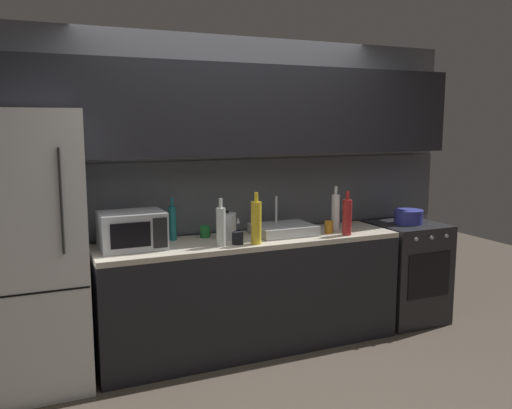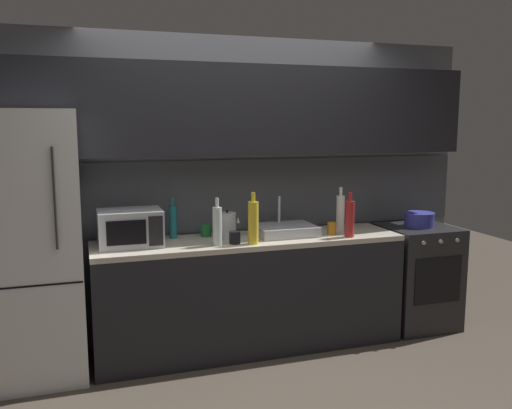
{
  "view_description": "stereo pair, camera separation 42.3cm",
  "coord_description": "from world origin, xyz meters",
  "px_view_note": "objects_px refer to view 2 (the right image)",
  "views": [
    {
      "loc": [
        -1.65,
        -2.93,
        1.8
      ],
      "look_at": [
        0.05,
        0.9,
        1.17
      ],
      "focal_mm": 37.88,
      "sensor_mm": 36.0,
      "label": 1
    },
    {
      "loc": [
        -1.25,
        -3.08,
        1.8
      ],
      "look_at": [
        0.05,
        0.9,
        1.17
      ],
      "focal_mm": 37.88,
      "sensor_mm": 36.0,
      "label": 2
    }
  ],
  "objects_px": {
    "wine_bottle_yellow": "(253,222)",
    "wine_bottle_red": "(350,218)",
    "mug_dark": "(235,238)",
    "oven_range": "(416,276)",
    "wine_bottle_white": "(340,213)",
    "refrigerator": "(31,247)",
    "microwave": "(130,228)",
    "kettle": "(227,225)",
    "mug_green": "(206,231)",
    "cooking_pot": "(419,219)",
    "wine_bottle_clear": "(217,226)",
    "mug_amber": "(332,228)",
    "wine_bottle_teal": "(173,221)"
  },
  "relations": [
    {
      "from": "mug_dark",
      "to": "wine_bottle_yellow",
      "type": "bearing_deg",
      "value": -19.62
    },
    {
      "from": "kettle",
      "to": "wine_bottle_clear",
      "type": "bearing_deg",
      "value": -122.43
    },
    {
      "from": "wine_bottle_teal",
      "to": "microwave",
      "type": "bearing_deg",
      "value": -153.85
    },
    {
      "from": "wine_bottle_clear",
      "to": "wine_bottle_teal",
      "type": "xyz_separation_m",
      "value": [
        -0.27,
        0.35,
        -0.01
      ]
    },
    {
      "from": "oven_range",
      "to": "wine_bottle_white",
      "type": "distance_m",
      "value": 0.97
    },
    {
      "from": "wine_bottle_red",
      "to": "mug_dark",
      "type": "relative_size",
      "value": 3.84
    },
    {
      "from": "wine_bottle_white",
      "to": "mug_amber",
      "type": "relative_size",
      "value": 3.66
    },
    {
      "from": "wine_bottle_red",
      "to": "cooking_pot",
      "type": "relative_size",
      "value": 1.37
    },
    {
      "from": "wine_bottle_red",
      "to": "wine_bottle_teal",
      "type": "height_order",
      "value": "wine_bottle_red"
    },
    {
      "from": "kettle",
      "to": "wine_bottle_red",
      "type": "bearing_deg",
      "value": -14.68
    },
    {
      "from": "refrigerator",
      "to": "mug_green",
      "type": "relative_size",
      "value": 20.41
    },
    {
      "from": "wine_bottle_teal",
      "to": "mug_dark",
      "type": "distance_m",
      "value": 0.54
    },
    {
      "from": "wine_bottle_white",
      "to": "mug_dark",
      "type": "relative_size",
      "value": 3.98
    },
    {
      "from": "kettle",
      "to": "cooking_pot",
      "type": "height_order",
      "value": "kettle"
    },
    {
      "from": "oven_range",
      "to": "wine_bottle_clear",
      "type": "height_order",
      "value": "wine_bottle_clear"
    },
    {
      "from": "wine_bottle_red",
      "to": "cooking_pot",
      "type": "bearing_deg",
      "value": 14.16
    },
    {
      "from": "wine_bottle_yellow",
      "to": "mug_dark",
      "type": "height_order",
      "value": "wine_bottle_yellow"
    },
    {
      "from": "wine_bottle_clear",
      "to": "wine_bottle_red",
      "type": "relative_size",
      "value": 0.99
    },
    {
      "from": "mug_green",
      "to": "cooking_pot",
      "type": "xyz_separation_m",
      "value": [
        1.87,
        -0.17,
        0.02
      ]
    },
    {
      "from": "wine_bottle_clear",
      "to": "cooking_pot",
      "type": "bearing_deg",
      "value": 4.96
    },
    {
      "from": "microwave",
      "to": "mug_amber",
      "type": "bearing_deg",
      "value": -3.38
    },
    {
      "from": "wine_bottle_white",
      "to": "mug_green",
      "type": "distance_m",
      "value": 1.14
    },
    {
      "from": "mug_green",
      "to": "cooking_pot",
      "type": "relative_size",
      "value": 0.36
    },
    {
      "from": "wine_bottle_white",
      "to": "mug_green",
      "type": "height_order",
      "value": "wine_bottle_white"
    },
    {
      "from": "refrigerator",
      "to": "kettle",
      "type": "height_order",
      "value": "refrigerator"
    },
    {
      "from": "wine_bottle_yellow",
      "to": "wine_bottle_red",
      "type": "height_order",
      "value": "wine_bottle_yellow"
    },
    {
      "from": "kettle",
      "to": "cooking_pot",
      "type": "relative_size",
      "value": 0.88
    },
    {
      "from": "mug_dark",
      "to": "wine_bottle_teal",
      "type": "bearing_deg",
      "value": 140.06
    },
    {
      "from": "oven_range",
      "to": "wine_bottle_yellow",
      "type": "relative_size",
      "value": 2.31
    },
    {
      "from": "wine_bottle_clear",
      "to": "mug_green",
      "type": "xyz_separation_m",
      "value": [
        -0.01,
        0.34,
        -0.1
      ]
    },
    {
      "from": "wine_bottle_red",
      "to": "mug_amber",
      "type": "xyz_separation_m",
      "value": [
        -0.09,
        0.12,
        -0.1
      ]
    },
    {
      "from": "mug_amber",
      "to": "mug_dark",
      "type": "xyz_separation_m",
      "value": [
        -0.84,
        -0.08,
        -0.0
      ]
    },
    {
      "from": "refrigerator",
      "to": "wine_bottle_red",
      "type": "xyz_separation_m",
      "value": [
        2.37,
        -0.2,
        0.1
      ]
    },
    {
      "from": "wine_bottle_red",
      "to": "wine_bottle_teal",
      "type": "relative_size",
      "value": 1.08
    },
    {
      "from": "refrigerator",
      "to": "microwave",
      "type": "bearing_deg",
      "value": 1.55
    },
    {
      "from": "wine_bottle_yellow",
      "to": "wine_bottle_red",
      "type": "distance_m",
      "value": 0.81
    },
    {
      "from": "wine_bottle_red",
      "to": "wine_bottle_clear",
      "type": "bearing_deg",
      "value": 178.0
    },
    {
      "from": "kettle",
      "to": "wine_bottle_red",
      "type": "distance_m",
      "value": 0.98
    },
    {
      "from": "kettle",
      "to": "wine_bottle_teal",
      "type": "distance_m",
      "value": 0.43
    },
    {
      "from": "mug_green",
      "to": "mug_dark",
      "type": "bearing_deg",
      "value": -65.86
    },
    {
      "from": "wine_bottle_red",
      "to": "mug_dark",
      "type": "bearing_deg",
      "value": 177.21
    },
    {
      "from": "wine_bottle_yellow",
      "to": "oven_range",
      "type": "bearing_deg",
      "value": 7.11
    },
    {
      "from": "refrigerator",
      "to": "oven_range",
      "type": "height_order",
      "value": "refrigerator"
    },
    {
      "from": "oven_range",
      "to": "wine_bottle_white",
      "type": "xyz_separation_m",
      "value": [
        -0.75,
        0.04,
        0.61
      ]
    },
    {
      "from": "oven_range",
      "to": "refrigerator",
      "type": "bearing_deg",
      "value": 179.98
    },
    {
      "from": "wine_bottle_red",
      "to": "mug_amber",
      "type": "bearing_deg",
      "value": 127.56
    },
    {
      "from": "microwave",
      "to": "wine_bottle_yellow",
      "type": "relative_size",
      "value": 1.18
    },
    {
      "from": "refrigerator",
      "to": "mug_dark",
      "type": "height_order",
      "value": "refrigerator"
    },
    {
      "from": "refrigerator",
      "to": "kettle",
      "type": "distance_m",
      "value": 1.43
    },
    {
      "from": "kettle",
      "to": "mug_green",
      "type": "bearing_deg",
      "value": 138.39
    }
  ]
}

